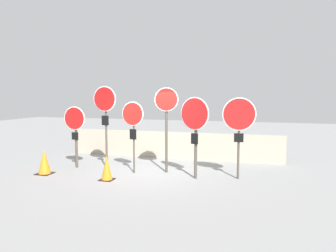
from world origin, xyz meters
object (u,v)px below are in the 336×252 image
object	(u,v)px
stop_sign_0	(75,125)
traffic_cone_0	(107,168)
stop_sign_5	(239,120)
stop_sign_1	(105,108)
traffic_cone_1	(44,162)
stop_sign_3	(166,113)
stop_sign_4	(195,122)
stop_sign_2	(133,119)

from	to	relation	value
stop_sign_0	traffic_cone_0	distance (m)	2.30
stop_sign_5	traffic_cone_0	bearing A→B (deg)	-167.33
stop_sign_5	stop_sign_1	bearing A→B (deg)	173.65
traffic_cone_0	traffic_cone_1	distance (m)	2.16
stop_sign_0	stop_sign_3	size ratio (longest dim) A/B	0.77
stop_sign_3	traffic_cone_1	size ratio (longest dim) A/B	3.51
stop_sign_4	stop_sign_5	world-z (taller)	stop_sign_4
stop_sign_4	traffic_cone_1	size ratio (longest dim) A/B	3.13
stop_sign_2	stop_sign_4	size ratio (longest dim) A/B	0.95
stop_sign_0	stop_sign_3	world-z (taller)	stop_sign_3
stop_sign_0	stop_sign_1	distance (m)	1.19
stop_sign_2	traffic_cone_0	xyz separation A→B (m)	(-0.41, -0.97, -1.32)
stop_sign_1	traffic_cone_0	distance (m)	2.15
stop_sign_3	stop_sign_4	distance (m)	1.13
stop_sign_2	stop_sign_1	bearing A→B (deg)	173.50
stop_sign_1	stop_sign_3	bearing A→B (deg)	6.67
stop_sign_0	stop_sign_2	distance (m)	2.14
stop_sign_0	stop_sign_3	distance (m)	3.12
stop_sign_3	stop_sign_5	distance (m)	2.22
stop_sign_2	stop_sign_5	world-z (taller)	stop_sign_5
traffic_cone_1	stop_sign_0	bearing A→B (deg)	65.73
stop_sign_4	stop_sign_5	size ratio (longest dim) A/B	1.00
stop_sign_2	traffic_cone_0	size ratio (longest dim) A/B	3.17
stop_sign_2	traffic_cone_1	size ratio (longest dim) A/B	2.98
traffic_cone_1	traffic_cone_0	bearing A→B (deg)	-2.69
traffic_cone_0	traffic_cone_1	size ratio (longest dim) A/B	0.94
traffic_cone_1	stop_sign_5	bearing A→B (deg)	10.28
traffic_cone_0	traffic_cone_1	bearing A→B (deg)	177.31
stop_sign_3	stop_sign_2	bearing A→B (deg)	-175.65
stop_sign_4	stop_sign_5	xyz separation A→B (m)	(1.21, 0.31, 0.07)
stop_sign_1	stop_sign_5	size ratio (longest dim) A/B	1.15
stop_sign_2	traffic_cone_1	bearing A→B (deg)	-153.71
stop_sign_5	stop_sign_4	bearing A→B (deg)	-170.62
stop_sign_0	stop_sign_5	bearing A→B (deg)	1.64
stop_sign_4	traffic_cone_0	distance (m)	2.82
stop_sign_1	stop_sign_0	bearing A→B (deg)	-168.96
traffic_cone_1	stop_sign_4	bearing A→B (deg)	9.16
stop_sign_1	stop_sign_5	bearing A→B (deg)	3.06
stop_sign_4	traffic_cone_0	size ratio (longest dim) A/B	3.33
stop_sign_1	stop_sign_3	size ratio (longest dim) A/B	1.02
stop_sign_1	traffic_cone_0	xyz separation A→B (m)	(0.66, -1.24, -1.63)
stop_sign_0	traffic_cone_1	bearing A→B (deg)	-112.90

